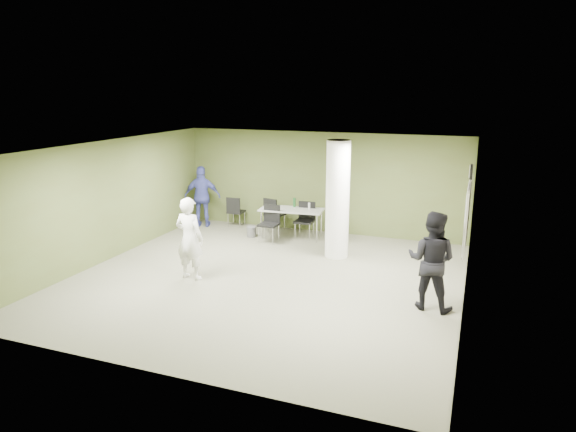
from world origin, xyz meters
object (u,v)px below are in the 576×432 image
at_px(woman_white, 189,239).
at_px(folding_table, 292,211).
at_px(chair_back_left, 235,210).
at_px(man_blue, 202,197).
at_px(man_black, 431,261).

bearing_deg(woman_white, folding_table, -101.11).
relative_size(folding_table, woman_white, 0.99).
bearing_deg(chair_back_left, man_blue, 14.37).
height_order(chair_back_left, man_blue, man_blue).
bearing_deg(man_black, folding_table, -31.35).
height_order(woman_white, man_black, man_black).
distance_m(man_black, man_blue, 7.70).
xyz_separation_m(folding_table, woman_white, (-0.95, -3.65, 0.13)).
distance_m(chair_back_left, man_black, 7.06).
distance_m(woman_white, man_black, 4.92).
bearing_deg(chair_back_left, folding_table, 164.57).
bearing_deg(man_black, chair_back_left, -23.92).
bearing_deg(man_blue, woman_white, 95.95).
distance_m(folding_table, woman_white, 3.77).
relative_size(chair_back_left, woman_white, 0.50).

